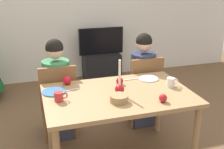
{
  "coord_description": "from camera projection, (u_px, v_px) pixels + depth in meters",
  "views": [
    {
      "loc": [
        -0.77,
        -2.31,
        1.83
      ],
      "look_at": [
        0.0,
        0.2,
        0.87
      ],
      "focal_mm": 44.8,
      "sensor_mm": 36.0,
      "label": 1
    }
  ],
  "objects": [
    {
      "name": "apple_by_left_plate",
      "position": [
        163.0,
        98.0,
        2.47
      ],
      "size": [
        0.07,
        0.07,
        0.07
      ],
      "primitive_type": "sphere",
      "color": "red",
      "rests_on": "dining_table"
    },
    {
      "name": "apple_near_candle",
      "position": [
        120.0,
        81.0,
        2.85
      ],
      "size": [
        0.07,
        0.07,
        0.07
      ],
      "primitive_type": "sphere",
      "color": "#AF0F1B",
      "rests_on": "dining_table"
    },
    {
      "name": "plate_right",
      "position": [
        148.0,
        79.0,
        3.01
      ],
      "size": [
        0.21,
        0.21,
        0.01
      ],
      "primitive_type": "cylinder",
      "color": "silver",
      "rests_on": "dining_table"
    },
    {
      "name": "plate_left",
      "position": [
        54.0,
        92.0,
        2.67
      ],
      "size": [
        0.23,
        0.23,
        0.01
      ],
      "primitive_type": "cylinder",
      "color": "teal",
      "rests_on": "dining_table"
    },
    {
      "name": "chair_right",
      "position": [
        143.0,
        87.0,
        3.43
      ],
      "size": [
        0.4,
        0.4,
        0.9
      ],
      "color": "brown",
      "rests_on": "ground"
    },
    {
      "name": "tv",
      "position": [
        101.0,
        41.0,
        4.86
      ],
      "size": [
        0.79,
        0.05,
        0.46
      ],
      "color": "black",
      "rests_on": "tv_stand"
    },
    {
      "name": "back_wall",
      "position": [
        71.0,
        5.0,
        4.8
      ],
      "size": [
        6.4,
        0.1,
        2.6
      ],
      "primitive_type": "cube",
      "color": "silver",
      "rests_on": "ground"
    },
    {
      "name": "mug_left",
      "position": [
        59.0,
        97.0,
        2.48
      ],
      "size": [
        0.12,
        0.08,
        0.09
      ],
      "color": "#B72D2D",
      "rests_on": "dining_table"
    },
    {
      "name": "chair_left",
      "position": [
        58.0,
        97.0,
        3.14
      ],
      "size": [
        0.4,
        0.4,
        0.9
      ],
      "color": "brown",
      "rests_on": "ground"
    },
    {
      "name": "candle_centerpiece",
      "position": [
        120.0,
        87.0,
        2.62
      ],
      "size": [
        0.09,
        0.09,
        0.34
      ],
      "color": "red",
      "rests_on": "dining_table"
    },
    {
      "name": "fork_right",
      "position": [
        132.0,
        79.0,
        2.99
      ],
      "size": [
        0.18,
        0.02,
        0.01
      ],
      "primitive_type": "cube",
      "rotation": [
        0.0,
        0.0,
        0.04
      ],
      "color": "silver",
      "rests_on": "dining_table"
    },
    {
      "name": "bowl_walnuts",
      "position": [
        119.0,
        98.0,
        2.47
      ],
      "size": [
        0.16,
        0.16,
        0.06
      ],
      "primitive_type": "cylinder",
      "color": "#99754C",
      "rests_on": "dining_table"
    },
    {
      "name": "dining_table",
      "position": [
        118.0,
        101.0,
        2.69
      ],
      "size": [
        1.4,
        0.9,
        0.75
      ],
      "color": "#99754C",
      "rests_on": "ground"
    },
    {
      "name": "mug_right",
      "position": [
        171.0,
        82.0,
        2.8
      ],
      "size": [
        0.12,
        0.08,
        0.09
      ],
      "color": "silver",
      "rests_on": "dining_table"
    },
    {
      "name": "tv_stand",
      "position": [
        102.0,
        67.0,
        5.02
      ],
      "size": [
        0.64,
        0.4,
        0.48
      ],
      "primitive_type": "cube",
      "color": "black",
      "rests_on": "ground"
    },
    {
      "name": "person_left_child",
      "position": [
        58.0,
        91.0,
        3.15
      ],
      "size": [
        0.3,
        0.3,
        1.17
      ],
      "color": "#33384C",
      "rests_on": "ground"
    },
    {
      "name": "person_right_child",
      "position": [
        142.0,
        81.0,
        3.44
      ],
      "size": [
        0.3,
        0.3,
        1.17
      ],
      "color": "#33384C",
      "rests_on": "ground"
    },
    {
      "name": "apple_by_right_mug",
      "position": [
        67.0,
        80.0,
        2.86
      ],
      "size": [
        0.09,
        0.09,
        0.09
      ],
      "primitive_type": "sphere",
      "color": "red",
      "rests_on": "dining_table"
    },
    {
      "name": "fork_left",
      "position": [
        71.0,
        90.0,
        2.72
      ],
      "size": [
        0.18,
        0.05,
        0.01
      ],
      "primitive_type": "cube",
      "rotation": [
        0.0,
        0.0,
        0.21
      ],
      "color": "silver",
      "rests_on": "dining_table"
    }
  ]
}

